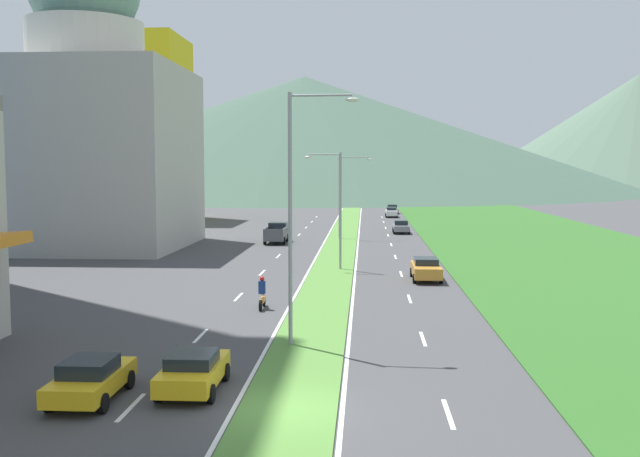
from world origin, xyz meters
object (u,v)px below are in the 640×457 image
object	(u,v)px
street_lamp_far	(343,191)
car_1	(426,269)
street_lamp_near	(297,204)
car_5	(391,212)
pickup_truck_1	(277,233)
car_0	(401,227)
car_4	(392,209)
motorcycle_rider	(262,295)
car_2	(91,378)
car_3	(193,371)
street_lamp_mid	(336,202)

from	to	relation	value
street_lamp_far	car_1	size ratio (longest dim) A/B	1.90
street_lamp_near	car_5	xyz separation A→B (m)	(7.03, 81.73, -5.41)
pickup_truck_1	car_0	bearing A→B (deg)	-49.41
street_lamp_far	car_4	xyz separation A→B (m)	(6.89, 43.29, -4.46)
street_lamp_near	car_5	distance (m)	82.21
motorcycle_rider	car_2	bearing A→B (deg)	167.52
car_3	motorcycle_rider	xyz separation A→B (m)	(0.31, 14.72, 0.02)
car_4	car_5	distance (m)	8.83
car_1	car_4	bearing A→B (deg)	179.72
street_lamp_far	car_3	bearing A→B (deg)	-93.82
car_0	motorcycle_rider	size ratio (longest dim) A/B	2.02
car_0	car_1	distance (m)	35.34
car_2	car_3	distance (m)	3.39
car_2	pickup_truck_1	xyz separation A→B (m)	(0.07, 50.61, 0.25)
car_1	pickup_truck_1	xyz separation A→B (m)	(-13.28, 23.95, 0.20)
street_lamp_mid	street_lamp_near	bearing A→B (deg)	-91.86
car_1	car_2	xyz separation A→B (m)	(-13.34, -26.66, -0.05)
car_5	street_lamp_mid	bearing A→B (deg)	-6.16
street_lamp_far	pickup_truck_1	xyz separation A→B (m)	(-6.73, -4.42, -4.24)
car_0	street_lamp_mid	bearing A→B (deg)	-11.83
car_2	car_3	size ratio (longest dim) A/B	1.02
street_lamp_mid	car_2	world-z (taller)	street_lamp_mid
street_lamp_near	street_lamp_mid	xyz separation A→B (m)	(0.77, 23.64, -1.09)
car_0	car_1	bearing A→B (deg)	-0.04
car_3	car_1	bearing A→B (deg)	-21.68
car_2	car_0	bearing A→B (deg)	-12.17
pickup_truck_1	car_3	bearing A→B (deg)	-176.38
street_lamp_near	car_2	size ratio (longest dim) A/B	2.62
pickup_truck_1	motorcycle_rider	bearing A→B (deg)	-174.34
street_lamp_near	street_lamp_mid	bearing A→B (deg)	88.14
car_4	motorcycle_rider	bearing A→B (deg)	-7.04
street_lamp_near	car_3	bearing A→B (deg)	-114.31
car_0	car_3	world-z (taller)	car_0
street_lamp_mid	street_lamp_far	bearing A→B (deg)	90.39
car_2	car_5	distance (m)	90.47
street_lamp_mid	street_lamp_far	xyz separation A→B (m)	(-0.16, 23.61, 0.12)
car_4	pickup_truck_1	size ratio (longest dim) A/B	0.76
car_3	car_5	size ratio (longest dim) A/B	0.87
street_lamp_far	car_3	distance (m)	54.20
street_lamp_near	street_lamp_far	xyz separation A→B (m)	(0.61, 47.25, -0.98)
street_lamp_mid	car_1	size ratio (longest dim) A/B	1.88
car_3	car_5	distance (m)	88.93
street_lamp_far	street_lamp_near	bearing A→B (deg)	-90.73
street_lamp_near	car_2	xyz separation A→B (m)	(-6.19, -7.78, -5.47)
car_2	street_lamp_near	bearing A→B (deg)	-38.54
car_2	car_3	world-z (taller)	car_2
car_5	motorcycle_rider	distance (m)	74.28
street_lamp_far	car_0	bearing A→B (deg)	46.72
street_lamp_mid	motorcycle_rider	size ratio (longest dim) A/B	4.43
car_0	car_5	xyz separation A→B (m)	(-0.14, 27.50, 0.03)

